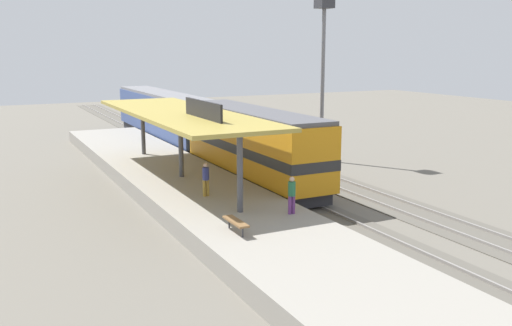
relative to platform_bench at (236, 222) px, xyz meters
name	(u,v)px	position (x,y,z in m)	size (l,w,h in m)	color
ground_plane	(281,180)	(8.00, 10.57, -1.34)	(120.00, 120.00, 0.00)	#666056
track_near	(253,183)	(6.00, 10.57, -1.31)	(3.20, 110.00, 0.16)	#565249
track_far	(315,175)	(10.60, 10.57, -1.31)	(3.20, 110.00, 0.16)	#565249
platform	(182,184)	(1.40, 10.57, -0.89)	(6.00, 44.00, 0.90)	gray
station_canopy	(181,114)	(1.40, 10.48, 3.19)	(5.20, 18.00, 4.70)	#47474C
platform_bench	(236,222)	(0.00, 0.00, 0.00)	(0.44, 1.70, 0.50)	#333338
locomotive	(253,145)	(6.00, 10.56, 1.07)	(2.93, 14.43, 4.44)	#28282D
passenger_carriage_single	(163,116)	(6.00, 28.56, 0.97)	(2.90, 20.00, 4.24)	#28282D
light_mast	(323,46)	(13.80, 14.81, 7.05)	(1.10, 1.10, 11.70)	slate
person_waiting	(206,178)	(1.05, 5.85, 0.51)	(0.34, 0.34, 1.71)	olive
person_walking	(292,193)	(3.33, 1.25, 0.51)	(0.34, 0.34, 1.71)	#663375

